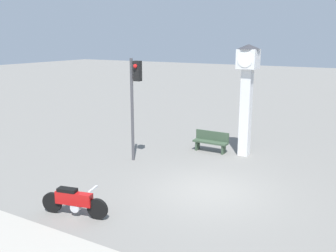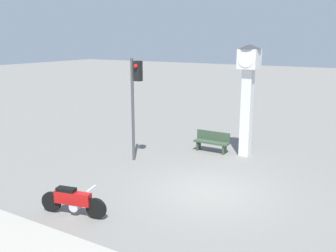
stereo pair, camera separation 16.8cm
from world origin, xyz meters
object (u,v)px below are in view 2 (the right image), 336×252
Objects in this scene: traffic_light at (135,91)px; bench at (212,141)px; motorcycle at (73,201)px; clock_tower at (248,84)px.

traffic_light is 4.31m from bench.
traffic_light reaches higher than motorcycle.
clock_tower reaches higher than bench.
bench is (0.86, 7.83, 0.05)m from motorcycle.
traffic_light reaches higher than bench.
motorcycle is 0.48× the size of traffic_light.
clock_tower is 1.12× the size of traffic_light.
motorcycle is at bearing -96.27° from bench.
motorcycle is 0.43× the size of clock_tower.
clock_tower is 4.76m from traffic_light.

